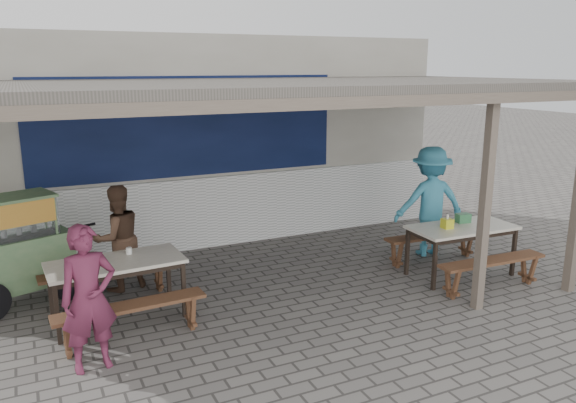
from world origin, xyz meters
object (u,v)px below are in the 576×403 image
(bench_right_street, at_px, (492,267))
(patron_right_table, at_px, (430,201))
(bench_left_street, at_px, (131,313))
(donation_box, at_px, (463,218))
(bench_right_wall, at_px, (433,240))
(condiment_bowl, at_px, (96,261))
(condiment_jar, at_px, (129,251))
(patron_wall_side, at_px, (118,238))
(table_left, at_px, (116,267))
(bench_left_wall, at_px, (107,275))
(tissue_box, at_px, (447,223))
(table_right, at_px, (462,231))
(patron_street_side, at_px, (89,298))
(vendor_cart, at_px, (16,246))

(bench_right_street, xyz_separation_m, patron_right_table, (0.22, 1.61, 0.54))
(bench_left_street, relative_size, donation_box, 8.34)
(bench_right_wall, bearing_deg, condiment_bowl, -178.05)
(condiment_jar, distance_m, condiment_bowl, 0.44)
(bench_right_street, bearing_deg, patron_wall_side, 155.92)
(table_left, distance_m, bench_right_street, 4.92)
(bench_right_street, xyz_separation_m, condiment_jar, (-4.55, 1.45, 0.45))
(table_left, xyz_separation_m, condiment_bowl, (-0.22, 0.04, 0.10))
(bench_left_wall, bearing_deg, tissue_box, -18.93)
(patron_right_table, distance_m, condiment_bowl, 5.19)
(patron_right_table, bearing_deg, table_right, 94.45)
(patron_right_table, xyz_separation_m, donation_box, (-0.05, -0.82, -0.07))
(condiment_jar, bearing_deg, tissue_box, -10.52)
(patron_street_side, relative_size, condiment_jar, 18.67)
(patron_wall_side, bearing_deg, tissue_box, 145.10)
(condiment_bowl, bearing_deg, condiment_jar, 20.12)
(tissue_box, bearing_deg, bench_right_street, -68.84)
(bench_right_wall, bearing_deg, table_right, -90.00)
(patron_street_side, bearing_deg, vendor_cart, 99.88)
(table_left, distance_m, donation_box, 4.93)
(vendor_cart, xyz_separation_m, condiment_bowl, (0.84, -0.98, -0.00))
(bench_left_street, relative_size, condiment_bowl, 8.73)
(tissue_box, bearing_deg, donation_box, 18.09)
(patron_wall_side, bearing_deg, vendor_cart, -16.18)
(bench_left_street, height_order, patron_wall_side, patron_wall_side)
(bench_left_street, bearing_deg, patron_wall_side, 81.74)
(vendor_cart, bearing_deg, patron_wall_side, -20.23)
(bench_left_street, distance_m, vendor_cart, 2.05)
(vendor_cart, distance_m, patron_street_side, 2.16)
(table_right, bearing_deg, table_left, 174.78)
(vendor_cart, bearing_deg, bench_left_street, -75.48)
(condiment_jar, bearing_deg, condiment_bowl, -159.88)
(bench_left_street, distance_m, table_right, 4.74)
(patron_right_table, height_order, condiment_jar, patron_right_table)
(bench_right_wall, bearing_deg, patron_street_side, -166.29)
(bench_right_street, xyz_separation_m, bench_right_wall, (0.05, 1.28, 0.00))
(table_right, height_order, condiment_jar, condiment_jar)
(bench_left_wall, relative_size, donation_box, 8.34)
(patron_street_side, bearing_deg, bench_right_wall, 4.21)
(patron_wall_side, bearing_deg, donation_box, 148.26)
(bench_left_wall, xyz_separation_m, patron_right_table, (5.00, -0.31, 0.54))
(bench_left_wall, xyz_separation_m, donation_box, (4.95, -1.12, 0.47))
(table_right, xyz_separation_m, vendor_cart, (-5.83, 1.64, 0.10))
(patron_street_side, height_order, patron_wall_side, patron_street_side)
(bench_left_street, bearing_deg, table_right, -2.91)
(bench_left_street, xyz_separation_m, patron_street_side, (-0.46, -0.39, 0.41))
(patron_right_table, bearing_deg, condiment_jar, 17.58)
(bench_right_wall, distance_m, vendor_cart, 5.95)
(vendor_cart, distance_m, condiment_jar, 1.50)
(vendor_cart, xyz_separation_m, patron_wall_side, (1.24, -0.03, -0.04))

